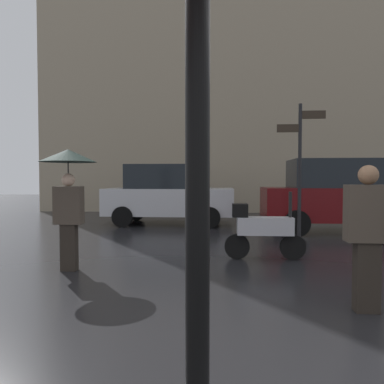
{
  "coord_description": "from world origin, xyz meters",
  "views": [
    {
      "loc": [
        -0.08,
        -2.36,
        1.46
      ],
      "look_at": [
        -0.6,
        4.43,
        1.21
      ],
      "focal_mm": 33.47,
      "sensor_mm": 36.0,
      "label": 1
    }
  ],
  "objects_px": {
    "parked_car_left": "(168,194)",
    "parked_car_right": "(340,196)",
    "pedestrian_with_umbrella": "(68,178)",
    "pedestrian_with_bag": "(369,229)",
    "street_signpost": "(300,159)",
    "parked_scooter": "(262,229)"
  },
  "relations": [
    {
      "from": "pedestrian_with_umbrella",
      "to": "parked_scooter",
      "type": "height_order",
      "value": "pedestrian_with_umbrella"
    },
    {
      "from": "pedestrian_with_bag",
      "to": "parked_scooter",
      "type": "distance_m",
      "value": 2.68
    },
    {
      "from": "parked_scooter",
      "to": "parked_car_right",
      "type": "height_order",
      "value": "parked_car_right"
    },
    {
      "from": "parked_scooter",
      "to": "parked_car_left",
      "type": "xyz_separation_m",
      "value": [
        -2.44,
        4.93,
        0.41
      ]
    },
    {
      "from": "parked_car_right",
      "to": "street_signpost",
      "type": "distance_m",
      "value": 2.41
    },
    {
      "from": "parked_car_left",
      "to": "street_signpost",
      "type": "relative_size",
      "value": 1.28
    },
    {
      "from": "parked_scooter",
      "to": "street_signpost",
      "type": "xyz_separation_m",
      "value": [
        1.05,
        1.78,
        1.35
      ]
    },
    {
      "from": "pedestrian_with_umbrella",
      "to": "parked_car_left",
      "type": "height_order",
      "value": "pedestrian_with_umbrella"
    },
    {
      "from": "street_signpost",
      "to": "pedestrian_with_bag",
      "type": "bearing_deg",
      "value": -92.66
    },
    {
      "from": "pedestrian_with_bag",
      "to": "parked_car_left",
      "type": "xyz_separation_m",
      "value": [
        -3.29,
        7.45,
        0.05
      ]
    },
    {
      "from": "parked_scooter",
      "to": "parked_car_right",
      "type": "bearing_deg",
      "value": 46.99
    },
    {
      "from": "pedestrian_with_umbrella",
      "to": "parked_car_right",
      "type": "xyz_separation_m",
      "value": [
        5.67,
        4.51,
        -0.47
      ]
    },
    {
      "from": "pedestrian_with_bag",
      "to": "street_signpost",
      "type": "height_order",
      "value": "street_signpost"
    },
    {
      "from": "parked_scooter",
      "to": "parked_car_left",
      "type": "relative_size",
      "value": 0.36
    },
    {
      "from": "pedestrian_with_umbrella",
      "to": "parked_car_left",
      "type": "bearing_deg",
      "value": -31.62
    },
    {
      "from": "parked_car_right",
      "to": "pedestrian_with_umbrella",
      "type": "bearing_deg",
      "value": -136.01
    },
    {
      "from": "parked_car_left",
      "to": "parked_car_right",
      "type": "distance_m",
      "value": 5.16
    },
    {
      "from": "pedestrian_with_bag",
      "to": "parked_car_left",
      "type": "height_order",
      "value": "parked_car_left"
    },
    {
      "from": "pedestrian_with_umbrella",
      "to": "pedestrian_with_bag",
      "type": "xyz_separation_m",
      "value": [
        4.02,
        -1.48,
        -0.57
      ]
    },
    {
      "from": "pedestrian_with_umbrella",
      "to": "parked_car_left",
      "type": "distance_m",
      "value": 6.04
    },
    {
      "from": "parked_car_left",
      "to": "parked_car_right",
      "type": "height_order",
      "value": "parked_car_right"
    },
    {
      "from": "pedestrian_with_umbrella",
      "to": "street_signpost",
      "type": "xyz_separation_m",
      "value": [
        4.22,
        2.81,
        0.43
      ]
    }
  ]
}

